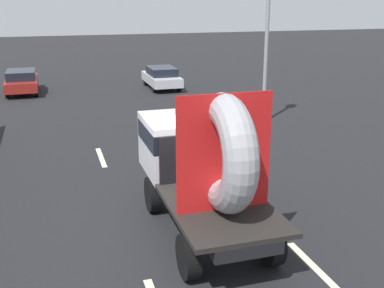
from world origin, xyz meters
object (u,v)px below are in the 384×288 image
object	(u,v)px
distant_sedan	(162,77)
oncoming_car	(22,81)
traffic_light	(267,26)
flatbed_truck	(200,158)

from	to	relation	value
distant_sedan	oncoming_car	world-z (taller)	oncoming_car
distant_sedan	traffic_light	xyz separation A→B (m)	(2.27, -9.00, 3.32)
flatbed_truck	oncoming_car	bearing A→B (deg)	103.93
distant_sedan	oncoming_car	xyz separation A→B (m)	(-7.75, 0.84, 0.02)
flatbed_truck	traffic_light	world-z (taller)	traffic_light
traffic_light	flatbed_truck	bearing A→B (deg)	-123.67
distant_sedan	traffic_light	bearing A→B (deg)	-75.84
distant_sedan	traffic_light	size ratio (longest dim) A/B	0.62
distant_sedan	traffic_light	world-z (taller)	traffic_light
flatbed_truck	oncoming_car	xyz separation A→B (m)	(-4.50, 18.13, -0.98)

